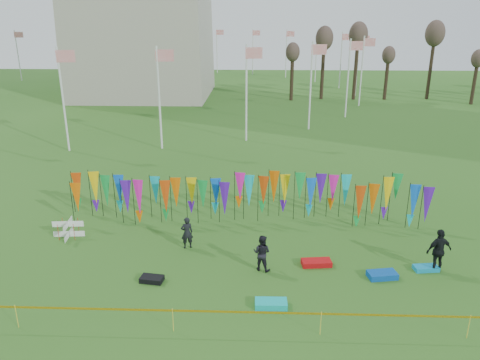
{
  "coord_description": "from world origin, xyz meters",
  "views": [
    {
      "loc": [
        0.91,
        -15.35,
        10.11
      ],
      "look_at": [
        0.12,
        6.0,
        2.61
      ],
      "focal_mm": 35.0,
      "sensor_mm": 36.0,
      "label": 1
    }
  ],
  "objects_px": {
    "kite_bag_teal": "(426,268)",
    "person_right": "(439,251)",
    "person_left": "(187,233)",
    "kite_bag_turquoise": "(271,304)",
    "kite_bag_red": "(316,263)",
    "kite_bag_blue": "(382,275)",
    "box_kite": "(68,229)",
    "person_mid": "(262,253)",
    "kite_bag_black": "(152,279)"
  },
  "relations": [
    {
      "from": "kite_bag_black",
      "to": "kite_bag_teal",
      "type": "xyz_separation_m",
      "value": [
        11.35,
        1.3,
        -0.01
      ]
    },
    {
      "from": "person_left",
      "to": "kite_bag_turquoise",
      "type": "distance_m",
      "value": 5.9
    },
    {
      "from": "person_mid",
      "to": "kite_bag_black",
      "type": "distance_m",
      "value": 4.61
    },
    {
      "from": "person_right",
      "to": "kite_bag_blue",
      "type": "xyz_separation_m",
      "value": [
        -2.39,
        -0.61,
        -0.83
      ]
    },
    {
      "from": "kite_bag_blue",
      "to": "kite_bag_black",
      "type": "xyz_separation_m",
      "value": [
        -9.35,
        -0.64,
        -0.02
      ]
    },
    {
      "from": "person_right",
      "to": "kite_bag_black",
      "type": "height_order",
      "value": "person_right"
    },
    {
      "from": "person_mid",
      "to": "kite_bag_red",
      "type": "xyz_separation_m",
      "value": [
        2.36,
        0.45,
        -0.67
      ]
    },
    {
      "from": "kite_bag_black",
      "to": "kite_bag_turquoise",
      "type": "bearing_deg",
      "value": -18.13
    },
    {
      "from": "kite_bag_blue",
      "to": "person_mid",
      "type": "bearing_deg",
      "value": 174.59
    },
    {
      "from": "person_left",
      "to": "kite_bag_turquoise",
      "type": "xyz_separation_m",
      "value": [
        3.74,
        -4.51,
        -0.64
      ]
    },
    {
      "from": "person_mid",
      "to": "kite_bag_teal",
      "type": "distance_m",
      "value": 6.96
    },
    {
      "from": "person_left",
      "to": "kite_bag_blue",
      "type": "relative_size",
      "value": 1.31
    },
    {
      "from": "kite_bag_blue",
      "to": "kite_bag_black",
      "type": "distance_m",
      "value": 9.38
    },
    {
      "from": "person_mid",
      "to": "kite_bag_red",
      "type": "bearing_deg",
      "value": -148.28
    },
    {
      "from": "person_left",
      "to": "person_mid",
      "type": "bearing_deg",
      "value": 132.49
    },
    {
      "from": "box_kite",
      "to": "person_right",
      "type": "distance_m",
      "value": 16.83
    },
    {
      "from": "kite_bag_black",
      "to": "kite_bag_teal",
      "type": "distance_m",
      "value": 11.42
    },
    {
      "from": "kite_bag_red",
      "to": "kite_bag_teal",
      "type": "bearing_deg",
      "value": -3.15
    },
    {
      "from": "box_kite",
      "to": "kite_bag_teal",
      "type": "xyz_separation_m",
      "value": [
        16.22,
        -2.56,
        -0.32
      ]
    },
    {
      "from": "kite_bag_turquoise",
      "to": "kite_bag_blue",
      "type": "relative_size",
      "value": 1.01
    },
    {
      "from": "kite_bag_teal",
      "to": "person_right",
      "type": "bearing_deg",
      "value": -7.61
    },
    {
      "from": "person_left",
      "to": "kite_bag_turquoise",
      "type": "bearing_deg",
      "value": 110.66
    },
    {
      "from": "kite_bag_turquoise",
      "to": "kite_bag_black",
      "type": "distance_m",
      "value": 5.01
    },
    {
      "from": "kite_bag_black",
      "to": "person_left",
      "type": "bearing_deg",
      "value": 70.99
    },
    {
      "from": "person_mid",
      "to": "kite_bag_turquoise",
      "type": "xyz_separation_m",
      "value": [
        0.33,
        -2.66,
        -0.67
      ]
    },
    {
      "from": "person_left",
      "to": "person_right",
      "type": "xyz_separation_m",
      "value": [
        10.73,
        -1.71,
        0.19
      ]
    },
    {
      "from": "kite_bag_turquoise",
      "to": "kite_bag_red",
      "type": "bearing_deg",
      "value": 56.91
    },
    {
      "from": "kite_bag_teal",
      "to": "kite_bag_blue",
      "type": "bearing_deg",
      "value": -161.56
    },
    {
      "from": "kite_bag_blue",
      "to": "kite_bag_teal",
      "type": "distance_m",
      "value": 2.1
    },
    {
      "from": "person_right",
      "to": "kite_bag_blue",
      "type": "height_order",
      "value": "person_right"
    },
    {
      "from": "kite_bag_red",
      "to": "kite_bag_teal",
      "type": "xyz_separation_m",
      "value": [
        4.56,
        -0.25,
        -0.02
      ]
    },
    {
      "from": "person_right",
      "to": "kite_bag_turquoise",
      "type": "xyz_separation_m",
      "value": [
        -6.99,
        -2.81,
        -0.84
      ]
    },
    {
      "from": "kite_bag_turquoise",
      "to": "kite_bag_teal",
      "type": "bearing_deg",
      "value": 23.45
    },
    {
      "from": "kite_bag_red",
      "to": "kite_bag_teal",
      "type": "height_order",
      "value": "kite_bag_red"
    },
    {
      "from": "person_left",
      "to": "kite_bag_black",
      "type": "xyz_separation_m",
      "value": [
        -1.02,
        -2.95,
        -0.66
      ]
    },
    {
      "from": "box_kite",
      "to": "kite_bag_teal",
      "type": "bearing_deg",
      "value": -8.97
    },
    {
      "from": "person_left",
      "to": "kite_bag_black",
      "type": "relative_size",
      "value": 1.68
    },
    {
      "from": "person_right",
      "to": "kite_bag_black",
      "type": "xyz_separation_m",
      "value": [
        -11.74,
        -1.25,
        -0.85
      ]
    },
    {
      "from": "box_kite",
      "to": "kite_bag_teal",
      "type": "relative_size",
      "value": 0.83
    },
    {
      "from": "kite_bag_blue",
      "to": "kite_bag_teal",
      "type": "height_order",
      "value": "kite_bag_blue"
    },
    {
      "from": "kite_bag_blue",
      "to": "kite_bag_red",
      "type": "bearing_deg",
      "value": 160.41
    },
    {
      "from": "person_right",
      "to": "kite_bag_teal",
      "type": "height_order",
      "value": "person_right"
    },
    {
      "from": "person_left",
      "to": "kite_bag_black",
      "type": "height_order",
      "value": "person_left"
    },
    {
      "from": "kite_bag_turquoise",
      "to": "box_kite",
      "type": "bearing_deg",
      "value": 150.63
    },
    {
      "from": "kite_bag_blue",
      "to": "kite_bag_teal",
      "type": "bearing_deg",
      "value": 18.44
    },
    {
      "from": "box_kite",
      "to": "kite_bag_red",
      "type": "height_order",
      "value": "box_kite"
    },
    {
      "from": "person_right",
      "to": "kite_bag_red",
      "type": "relative_size",
      "value": 1.51
    },
    {
      "from": "kite_bag_turquoise",
      "to": "kite_bag_black",
      "type": "relative_size",
      "value": 1.3
    },
    {
      "from": "box_kite",
      "to": "kite_bag_turquoise",
      "type": "xyz_separation_m",
      "value": [
        9.63,
        -5.42,
        -0.3
      ]
    },
    {
      "from": "kite_bag_red",
      "to": "kite_bag_black",
      "type": "xyz_separation_m",
      "value": [
        -6.78,
        -1.55,
        -0.01
      ]
    }
  ]
}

